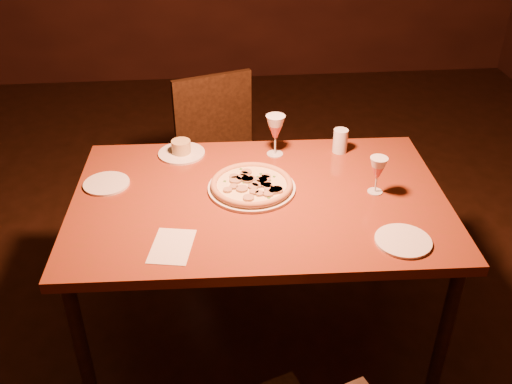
{
  "coord_description": "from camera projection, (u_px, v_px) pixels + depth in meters",
  "views": [
    {
      "loc": [
        -0.05,
        -1.98,
        2.11
      ],
      "look_at": [
        0.14,
        0.04,
        0.82
      ],
      "focal_mm": 40.0,
      "sensor_mm": 36.0,
      "label": 1
    }
  ],
  "objects": [
    {
      "name": "menu_card",
      "position": [
        172.0,
        246.0,
        2.08
      ],
      "size": [
        0.18,
        0.23,
        0.0
      ],
      "primitive_type": "cube",
      "rotation": [
        0.0,
        0.0,
        -0.19
      ],
      "color": "beige",
      "rests_on": "dining_table"
    },
    {
      "name": "wine_glass_right",
      "position": [
        377.0,
        175.0,
        2.35
      ],
      "size": [
        0.07,
        0.07,
        0.16
      ],
      "primitive_type": null,
      "color": "#C85354",
      "rests_on": "dining_table"
    },
    {
      "name": "side_plate_near",
      "position": [
        403.0,
        241.0,
        2.1
      ],
      "size": [
        0.21,
        0.21,
        0.01
      ],
      "primitive_type": "cylinder",
      "color": "silver",
      "rests_on": "dining_table"
    },
    {
      "name": "pizza_plate",
      "position": [
        252.0,
        185.0,
        2.4
      ],
      "size": [
        0.37,
        0.37,
        0.04
      ],
      "color": "silver",
      "rests_on": "dining_table"
    },
    {
      "name": "dining_table",
      "position": [
        259.0,
        211.0,
        2.4
      ],
      "size": [
        1.58,
        1.04,
        0.83
      ],
      "rotation": [
        0.0,
        0.0,
        -0.03
      ],
      "color": "maroon",
      "rests_on": "floor"
    },
    {
      "name": "water_tumbler",
      "position": [
        340.0,
        141.0,
        2.66
      ],
      "size": [
        0.07,
        0.07,
        0.11
      ],
      "primitive_type": "cylinder",
      "color": "silver",
      "rests_on": "dining_table"
    },
    {
      "name": "ramekin_saucer",
      "position": [
        181.0,
        150.0,
        2.66
      ],
      "size": [
        0.22,
        0.22,
        0.07
      ],
      "color": "silver",
      "rests_on": "dining_table"
    },
    {
      "name": "wine_glass_far",
      "position": [
        275.0,
        135.0,
        2.62
      ],
      "size": [
        0.09,
        0.09,
        0.2
      ],
      "primitive_type": null,
      "color": "#C85354",
      "rests_on": "dining_table"
    },
    {
      "name": "side_plate_left",
      "position": [
        107.0,
        184.0,
        2.44
      ],
      "size": [
        0.2,
        0.2,
        0.01
      ],
      "primitive_type": "cylinder",
      "color": "silver",
      "rests_on": "dining_table"
    },
    {
      "name": "chair_far",
      "position": [
        223.0,
        153.0,
        3.27
      ],
      "size": [
        0.59,
        0.59,
        0.96
      ],
      "rotation": [
        0.0,
        0.0,
        0.32
      ],
      "color": "black",
      "rests_on": "floor"
    },
    {
      "name": "floor",
      "position": [
        228.0,
        338.0,
        2.8
      ],
      "size": [
        7.0,
        7.0,
        0.0
      ],
      "primitive_type": "plane",
      "color": "black",
      "rests_on": "ground"
    }
  ]
}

